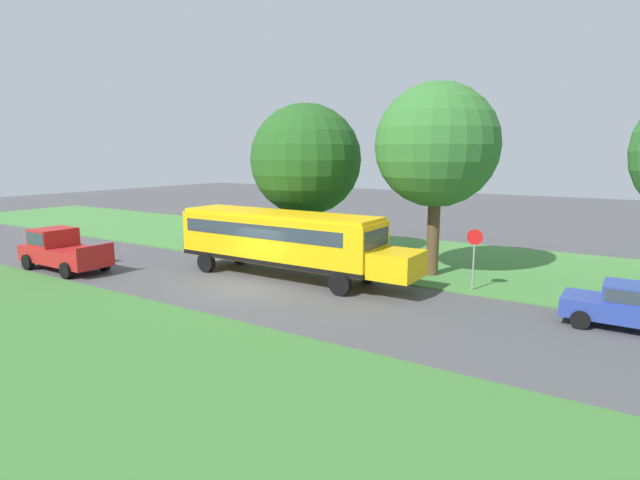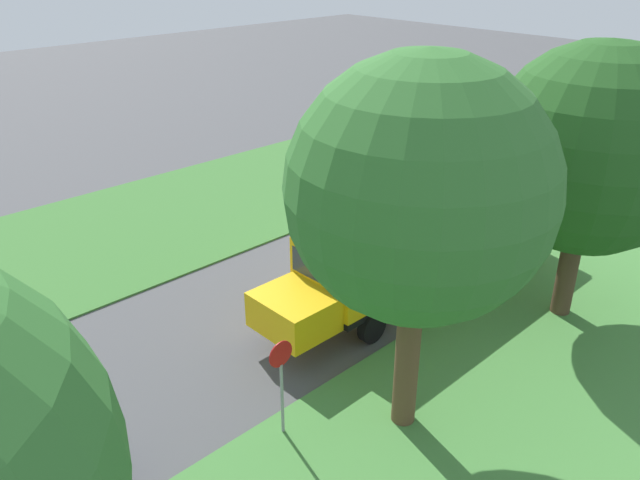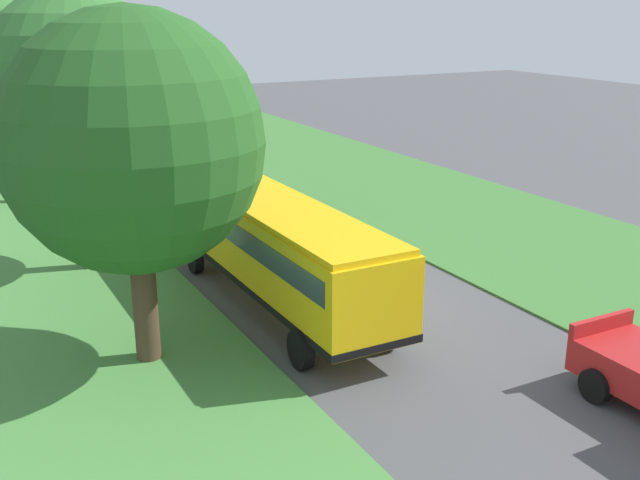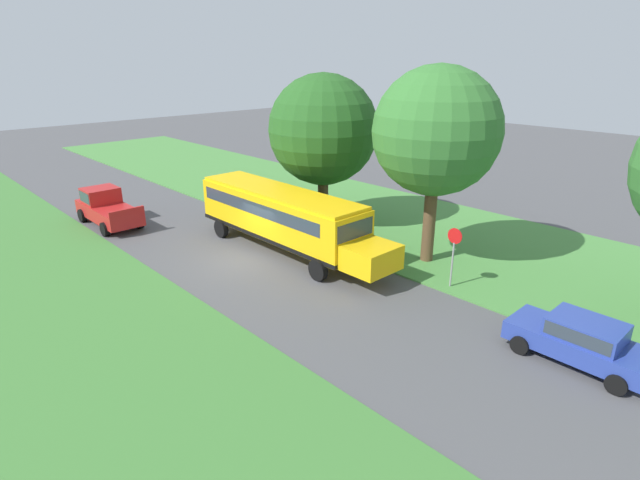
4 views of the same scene
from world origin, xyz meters
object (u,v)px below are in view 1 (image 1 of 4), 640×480
Objects in this scene: car_blue_nearest at (636,305)px; stop_sign at (474,252)px; oak_tree_beside_bus at (303,158)px; school_bus at (283,238)px; pickup_truck at (61,249)px; oak_tree_roadside_mid at (438,144)px.

car_blue_nearest is 1.61× the size of stop_sign.
car_blue_nearest is 17.34m from oak_tree_beside_bus.
school_bus reaches higher than pickup_truck.
pickup_truck reaches higher than car_blue_nearest.
pickup_truck is at bearing -69.04° from stop_sign.
oak_tree_beside_bus is 0.94× the size of oak_tree_roadside_mid.
oak_tree_beside_bus is 7.84m from oak_tree_roadside_mid.
oak_tree_beside_bus reaches higher than pickup_truck.
oak_tree_roadside_mid is at bearing -113.08° from car_blue_nearest.
oak_tree_beside_bus is 3.17× the size of stop_sign.
oak_tree_roadside_mid reaches higher than oak_tree_beside_bus.
oak_tree_roadside_mid reaches higher than school_bus.
car_blue_nearest is at bearing 77.26° from oak_tree_beside_bus.
school_bus is 14.49m from car_blue_nearest.
oak_tree_roadside_mid is at bearing 124.93° from school_bus.
car_blue_nearest is at bearing 73.34° from stop_sign.
oak_tree_beside_bus is at bearing -100.38° from stop_sign.
oak_tree_roadside_mid is 5.51m from stop_sign.
oak_tree_beside_bus is (-3.67, -16.25, 4.83)m from car_blue_nearest.
stop_sign reaches higher than car_blue_nearest.
oak_tree_roadside_mid is at bearing -126.56° from stop_sign.
oak_tree_beside_bus reaches higher than car_blue_nearest.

